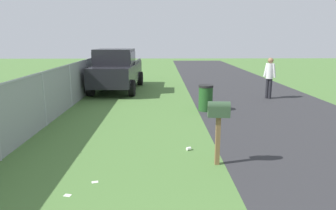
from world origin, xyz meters
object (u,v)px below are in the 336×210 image
mailbox (219,115)px  trash_bin (206,98)px  pickup_truck (117,69)px  pedestrian (270,75)px

mailbox → trash_bin: mailbox is taller
trash_bin → mailbox: bearing=174.8°
mailbox → trash_bin: size_ratio=1.43×
mailbox → pickup_truck: pickup_truck is taller
pickup_truck → trash_bin: bearing=43.6°
pedestrian → trash_bin: bearing=175.0°
mailbox → pickup_truck: bearing=24.7°
trash_bin → pedestrian: (2.20, -3.08, 0.56)m
mailbox → trash_bin: bearing=-1.0°
pedestrian → mailbox: bearing=-157.3°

